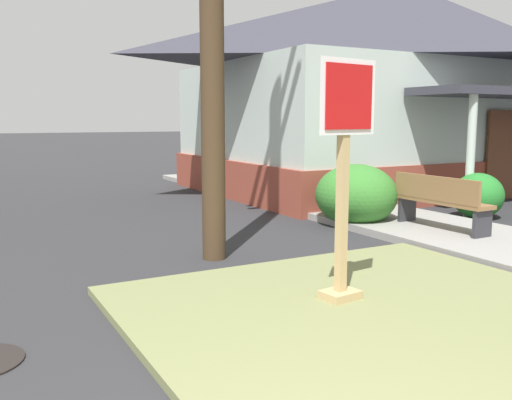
% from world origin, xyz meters
% --- Properties ---
extents(grass_corner_patch, '(4.46, 5.22, 0.08)m').
position_xyz_m(grass_corner_patch, '(2.22, 1.87, 0.04)').
color(grass_corner_patch, olive).
rests_on(grass_corner_patch, ground).
extents(sidewalk_strip, '(2.20, 17.82, 0.12)m').
position_xyz_m(sidewalk_strip, '(5.65, 6.33, 0.06)').
color(sidewalk_strip, gray).
rests_on(sidewalk_strip, ground).
extents(stop_sign, '(0.70, 0.33, 2.33)m').
position_xyz_m(stop_sign, '(2.11, 2.87, 1.21)').
color(stop_sign, tan).
rests_on(stop_sign, grass_corner_patch).
extents(street_bench, '(0.42, 1.70, 0.85)m').
position_xyz_m(street_bench, '(5.51, 4.83, 0.59)').
color(street_bench, brown).
rests_on(street_bench, sidewalk_strip).
extents(corner_house, '(11.30, 8.02, 5.43)m').
position_xyz_m(corner_house, '(9.77, 10.31, 2.79)').
color(corner_house, brown).
rests_on(corner_house, ground).
extents(shrub_near_porch, '(0.93, 0.93, 0.85)m').
position_xyz_m(shrub_near_porch, '(7.41, 5.68, 0.43)').
color(shrub_near_porch, '#25752A').
rests_on(shrub_near_porch, ground).
extents(shrub_by_curb, '(1.42, 1.42, 1.08)m').
position_xyz_m(shrub_by_curb, '(4.95, 6.21, 0.54)').
color(shrub_by_curb, '#34752B').
rests_on(shrub_by_curb, ground).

